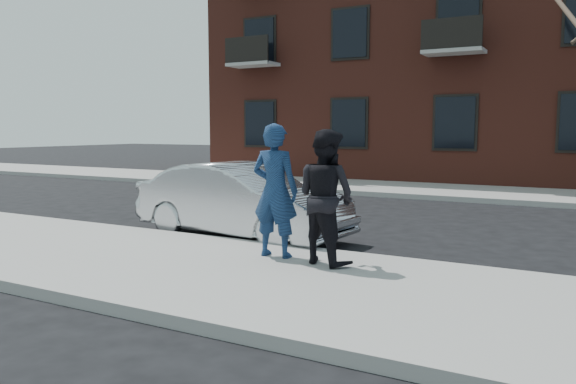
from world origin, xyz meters
The scene contains 9 objects.
ground centered at (0.00, 0.00, 0.00)m, with size 100.00×100.00×0.00m, color black.
near_sidewalk centered at (0.00, -0.25, 0.07)m, with size 50.00×3.50×0.15m, color #98958F.
near_curb centered at (0.00, 1.55, 0.07)m, with size 50.00×0.10×0.15m, color #999691.
far_sidewalk centered at (0.00, 11.25, 0.07)m, with size 50.00×3.50×0.15m, color #98958F.
far_curb centered at (0.00, 9.45, 0.07)m, with size 50.00×0.10×0.15m, color #999691.
apartment_building centered at (2.00, 18.00, 6.16)m, with size 24.30×10.30×12.30m.
silver_sedan centered at (-1.42, 2.35, 0.69)m, with size 1.45×4.17×1.37m, color #B7BABF.
man_hoodie centered at (0.20, 0.75, 1.12)m, with size 0.73×0.53×1.93m.
man_peacoat centered at (1.01, 0.74, 1.07)m, with size 1.08×0.95×1.85m.
Camera 1 is at (4.21, -6.22, 2.01)m, focal length 35.00 mm.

